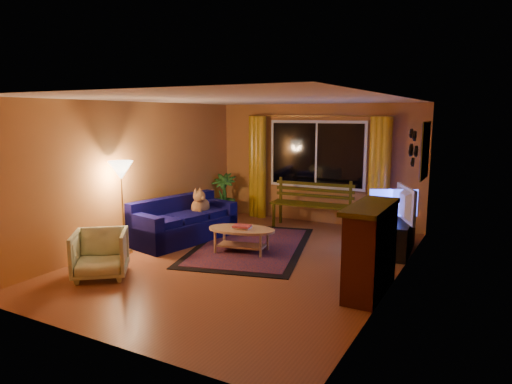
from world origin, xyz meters
The scene contains 22 objects.
floor centered at (0.00, 0.00, -0.01)m, with size 4.50×6.00×0.02m, color brown.
ceiling centered at (0.00, 0.00, 2.51)m, with size 4.50×6.00×0.02m, color white.
wall_back centered at (0.00, 3.01, 1.25)m, with size 4.50×0.02×2.50m, color #BF7A3C.
wall_left centered at (-2.26, 0.00, 1.25)m, with size 0.02×6.00×2.50m, color #BF7A3C.
wall_right centered at (2.26, 0.00, 1.25)m, with size 0.02×6.00×2.50m, color #BF7A3C.
window centered at (0.00, 2.94, 1.45)m, with size 2.00×0.02×1.30m, color black.
curtain_rod centered at (0.00, 2.90, 2.25)m, with size 0.03×0.03×3.20m, color #BF8C3F.
curtain_left centered at (-1.35, 2.88, 1.12)m, with size 0.36×0.36×2.24m, color gold.
curtain_right centered at (1.35, 2.88, 1.12)m, with size 0.36×0.36×2.24m, color gold.
bench centered at (0.13, 2.40, 0.25)m, with size 1.64×0.48×0.49m, color #342D04.
potted_plant centered at (-2.00, 2.45, 0.49)m, with size 0.55×0.55×0.98m, color #235B1E.
sofa centered at (-1.56, 0.45, 0.39)m, with size 0.83×1.94×0.78m, color #08063C.
dog centered at (-1.51, 0.88, 0.62)m, with size 0.31×0.43×0.47m, color #A2703F, non-canonical shape.
armchair centered at (-1.45, -1.64, 0.37)m, with size 0.72×0.67×0.74m, color beige.
floor_lamp centered at (-2.00, -0.62, 0.77)m, with size 0.26×0.26×1.54m, color #BF8C3F.
rug centered at (-0.31, 0.68, 0.01)m, with size 1.84×2.91×0.02m, color maroon.
coffee_table centered at (-0.28, 0.31, 0.21)m, with size 1.14×1.14×0.41m, color tan.
tv_console centered at (2.00, 1.59, 0.27)m, with size 0.43×1.30×0.54m, color black.
television centered at (2.00, 1.59, 0.83)m, with size 0.99×0.13×0.57m, color black.
fireplace centered at (2.05, -0.40, 0.55)m, with size 0.40×1.20×1.10m, color maroon.
mirror_cluster centered at (2.21, 1.30, 1.80)m, with size 0.06×0.60×0.56m, color black, non-canonical shape.
painting centered at (2.22, 2.45, 1.65)m, with size 0.04×0.76×0.96m, color orange.
Camera 1 is at (3.44, -6.03, 2.27)m, focal length 32.00 mm.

